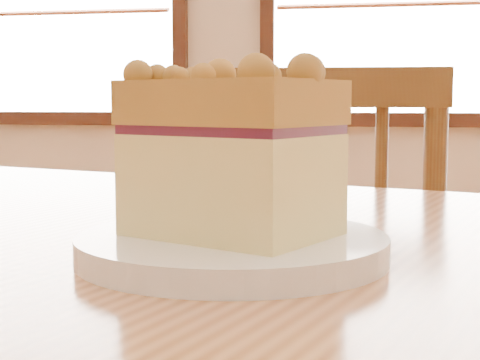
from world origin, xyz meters
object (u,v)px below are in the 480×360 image
object	(u,v)px
plate	(232,248)
cake_slice	(232,149)
cafe_table_main	(86,335)
cafe_chair_main	(321,326)

from	to	relation	value
plate	cake_slice	distance (m)	0.07
cafe_table_main	cafe_chair_main	size ratio (longest dim) A/B	1.64
cafe_table_main	plate	bearing A→B (deg)	-11.61
plate	cafe_chair_main	bearing A→B (deg)	89.62
cafe_table_main	cafe_chair_main	world-z (taller)	cafe_chair_main
cafe_table_main	plate	size ratio (longest dim) A/B	6.91
cafe_chair_main	plate	distance (m)	0.82
cafe_table_main	plate	xyz separation A→B (m)	(0.14, -0.08, 0.10)
cake_slice	cafe_table_main	bearing A→B (deg)	175.75
cafe_chair_main	cake_slice	size ratio (longest dim) A/B	5.72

